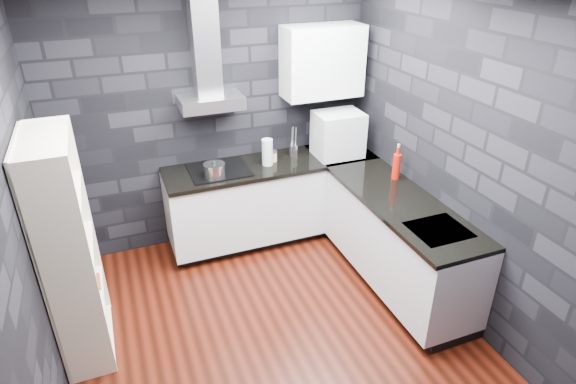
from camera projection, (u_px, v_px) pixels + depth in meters
ground at (269, 324)px, 4.13m from camera, size 3.20×3.20×0.00m
wall_back at (213, 117)px, 4.84m from camera, size 3.20×0.05×2.70m
wall_front at (384, 337)px, 2.16m from camera, size 3.20×0.05×2.70m
wall_left at (18, 228)px, 2.98m from camera, size 0.05×3.20×2.70m
wall_right at (449, 153)px, 4.02m from camera, size 0.05×3.20×2.70m
toekick_back at (271, 230)px, 5.37m from camera, size 2.18×0.50×0.10m
toekick_right at (397, 278)px, 4.62m from camera, size 0.50×1.78×0.10m
counter_back_cab at (272, 198)px, 5.14m from camera, size 2.20×0.60×0.76m
counter_right_cab at (398, 241)px, 4.41m from camera, size 0.60×1.80×0.76m
counter_back_top at (272, 164)px, 4.94m from camera, size 2.20×0.62×0.04m
counter_right_top at (402, 203)px, 4.22m from camera, size 0.62×1.80×0.04m
counter_corner_top at (341, 153)px, 5.21m from camera, size 0.62×0.62×0.04m
hood_body at (211, 102)px, 4.56m from camera, size 0.60×0.34×0.12m
hood_chimney at (205, 46)px, 4.38m from camera, size 0.24×0.20×0.90m
upper_cabinet at (322, 62)px, 4.80m from camera, size 0.80×0.35×0.70m
cooktop at (219, 170)px, 4.76m from camera, size 0.58×0.50×0.01m
sink_rim at (439, 230)px, 3.80m from camera, size 0.44×0.40×0.01m
pot at (215, 171)px, 4.59m from camera, size 0.26×0.26×0.12m
glass_vase at (267, 152)px, 4.83m from camera, size 0.14×0.14×0.27m
storage_jar at (273, 157)px, 4.94m from camera, size 0.10×0.10×0.10m
utensil_crock at (293, 150)px, 5.07m from camera, size 0.10×0.10×0.12m
appliance_garage at (338, 135)px, 5.01m from camera, size 0.49×0.38×0.48m
red_bottle at (396, 167)px, 4.55m from camera, size 0.09×0.09×0.25m
bookshelf at (69, 251)px, 3.54m from camera, size 0.50×0.85×1.80m
fruit_bowl at (68, 257)px, 3.40m from camera, size 0.31×0.31×0.06m
book_red at (76, 276)px, 3.80m from camera, size 0.16×0.02×0.22m
book_second at (73, 274)px, 3.79m from camera, size 0.15×0.02×0.21m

